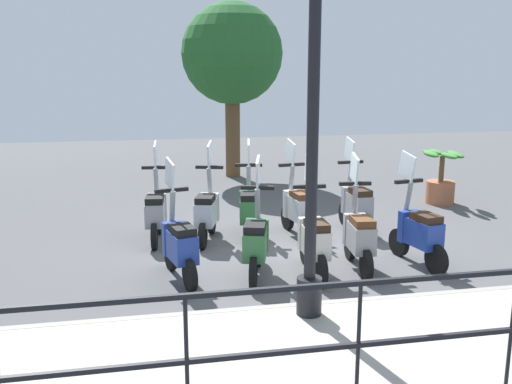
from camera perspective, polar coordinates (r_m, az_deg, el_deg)
The scene contains 16 objects.
ground_plane at distance 8.46m, azimuth 3.61°, elevation -6.11°, with size 28.00×28.00×0.00m, color #4C4C4F.
promenade_walkway at distance 5.68m, azimuth 11.99°, elevation -15.23°, with size 2.20×20.00×0.15m.
fence_railing at distance 4.48m, azimuth 17.79°, elevation -11.75°, with size 0.04×16.03×1.07m.
lamp_post_near at distance 5.65m, azimuth 5.65°, elevation 4.41°, with size 0.26×0.90×3.98m.
tree_distant at distance 14.07m, azimuth -2.41°, elevation 13.55°, with size 2.43×2.43×4.22m.
potted_palm at distance 11.97m, azimuth 17.99°, elevation 1.02°, with size 1.06×0.66×1.05m.
scooter_near_0 at distance 8.13m, azimuth 15.93°, elevation -3.78°, with size 1.22×0.48×1.54m.
scooter_near_1 at distance 7.77m, azimuth 10.23°, elevation -4.25°, with size 1.23×0.44×1.54m.
scooter_near_2 at distance 7.50m, azimuth 5.78°, elevation -4.72°, with size 1.23×0.44×1.54m.
scooter_near_3 at distance 7.38m, azimuth -0.01°, elevation -4.93°, with size 1.21×0.53×1.54m.
scooter_near_4 at distance 7.33m, azimuth -7.67°, elevation -5.17°, with size 1.21×0.51×1.54m.
scooter_far_0 at distance 9.52m, azimuth 9.97°, elevation -1.14°, with size 1.23×0.44×1.54m.
scooter_far_1 at distance 9.16m, azimuth 4.19°, elevation -1.53°, with size 1.23×0.45×1.54m.
scooter_far_2 at distance 9.08m, azimuth -0.73°, elevation -1.62°, with size 1.22×0.48×1.54m.
scooter_far_3 at distance 8.93m, azimuth -4.91°, elevation -1.91°, with size 1.20×0.54×1.54m.
scooter_far_4 at distance 9.00m, azimuth -9.99°, elevation -1.93°, with size 1.23×0.44×1.54m.
Camera 1 is at (-7.75, 2.07, 2.68)m, focal length 40.00 mm.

